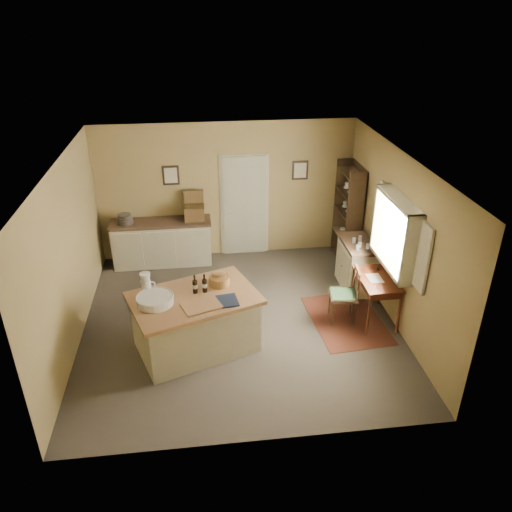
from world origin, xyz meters
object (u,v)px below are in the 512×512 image
(sideboard, at_px, (163,241))
(writing_desk, at_px, (377,283))
(desk_chair, at_px, (343,295))
(right_cabinet, at_px, (356,265))
(shelving_unit, at_px, (350,214))
(work_island, at_px, (195,321))

(sideboard, height_order, writing_desk, sideboard)
(sideboard, xyz_separation_m, desk_chair, (2.97, -2.35, -0.02))
(sideboard, relative_size, right_cabinet, 1.94)
(right_cabinet, bearing_deg, shelving_unit, 81.89)
(writing_desk, relative_size, shelving_unit, 0.47)
(work_island, xyz_separation_m, right_cabinet, (2.91, 1.44, -0.02))
(desk_chair, bearing_deg, right_cabinet, 68.54)
(writing_desk, distance_m, right_cabinet, 1.04)
(work_island, relative_size, writing_desk, 2.23)
(work_island, xyz_separation_m, sideboard, (-0.59, 2.80, -0.00))
(sideboard, relative_size, shelving_unit, 0.98)
(writing_desk, distance_m, shelving_unit, 2.12)
(work_island, bearing_deg, right_cabinet, 6.67)
(sideboard, bearing_deg, work_island, -78.16)
(work_island, distance_m, writing_desk, 2.95)
(sideboard, bearing_deg, right_cabinet, -21.25)
(sideboard, height_order, right_cabinet, sideboard)
(writing_desk, bearing_deg, right_cabinet, 90.01)
(work_island, bearing_deg, writing_desk, -11.49)
(work_island, distance_m, desk_chair, 2.42)
(sideboard, distance_m, writing_desk, 4.24)
(sideboard, xyz_separation_m, writing_desk, (3.50, -2.38, 0.19))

